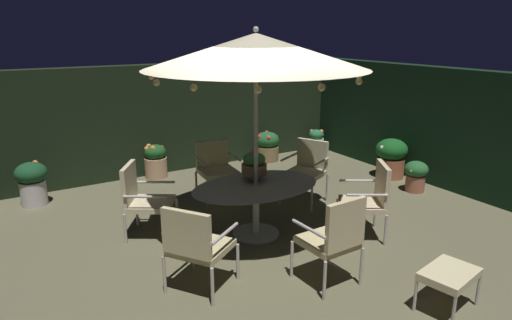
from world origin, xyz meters
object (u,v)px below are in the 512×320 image
at_px(patio_chair_southwest, 143,196).
at_px(centerpiece_planter, 254,164).
at_px(patio_chair_east, 370,196).
at_px(potted_plant_back_right, 316,141).
at_px(patio_umbrella, 256,51).
at_px(ottoman_footrest, 449,276).
at_px(potted_plant_left_near, 391,157).
at_px(patio_dining_table, 256,195).
at_px(potted_plant_back_center, 267,146).
at_px(potted_plant_back_left, 32,181).
at_px(patio_chair_south, 216,165).
at_px(potted_plant_left_far, 156,161).
at_px(patio_chair_southeast, 308,166).
at_px(patio_chair_northeast, 334,236).
at_px(patio_chair_north, 196,243).
at_px(potted_plant_right_far, 416,175).

bearing_deg(patio_chair_southwest, centerpiece_planter, -24.04).
bearing_deg(patio_chair_east, potted_plant_back_right, 60.73).
bearing_deg(patio_umbrella, centerpiece_planter, 65.36).
distance_m(ottoman_footrest, potted_plant_left_near, 4.24).
bearing_deg(patio_dining_table, potted_plant_back_center, 54.87).
xyz_separation_m(patio_chair_southwest, potted_plant_back_left, (-1.16, 1.96, -0.16)).
distance_m(centerpiece_planter, patio_chair_south, 1.35).
relative_size(patio_umbrella, potted_plant_left_far, 4.38).
bearing_deg(patio_chair_southeast, patio_chair_northeast, -121.18).
xyz_separation_m(patio_umbrella, potted_plant_back_center, (2.09, 2.97, -2.12)).
distance_m(centerpiece_planter, potted_plant_back_right, 4.34).
bearing_deg(ottoman_footrest, patio_chair_northeast, 127.08).
height_order(potted_plant_back_right, potted_plant_left_far, potted_plant_left_far).
bearing_deg(patio_chair_north, potted_plant_back_left, 108.28).
xyz_separation_m(centerpiece_planter, patio_chair_southwest, (-1.37, 0.61, -0.39)).
distance_m(potted_plant_right_far, potted_plant_left_far, 4.69).
xyz_separation_m(potted_plant_left_near, potted_plant_back_center, (-1.38, 2.15, -0.07)).
xyz_separation_m(centerpiece_planter, patio_chair_north, (-1.34, -1.04, -0.37)).
distance_m(patio_umbrella, patio_chair_north, 2.41).
relative_size(patio_chair_south, potted_plant_right_far, 1.78).
relative_size(centerpiece_planter, potted_plant_left_far, 0.65).
relative_size(patio_umbrella, patio_chair_southeast, 2.83).
relative_size(patio_chair_north, potted_plant_left_far, 1.54).
height_order(patio_chair_southwest, potted_plant_back_center, patio_chair_southwest).
bearing_deg(potted_plant_back_left, patio_chair_south, -26.14).
height_order(potted_plant_right_far, potted_plant_back_left, potted_plant_back_left).
bearing_deg(patio_chair_east, patio_chair_southeast, 86.78).
distance_m(patio_chair_southwest, potted_plant_back_left, 2.29).
distance_m(patio_chair_north, potted_plant_back_right, 5.99).
bearing_deg(potted_plant_right_far, centerpiece_planter, 177.26).
bearing_deg(patio_chair_south, potted_plant_left_near, -11.48).
height_order(patio_chair_south, potted_plant_left_far, patio_chair_south).
relative_size(patio_chair_northeast, patio_chair_east, 1.03).
xyz_separation_m(patio_chair_southwest, ottoman_footrest, (2.04, -3.24, -0.19)).
distance_m(patio_chair_north, ottoman_footrest, 2.56).
bearing_deg(patio_dining_table, potted_plant_left_far, 95.76).
xyz_separation_m(patio_umbrella, potted_plant_right_far, (3.24, 0.04, -2.14)).
bearing_deg(patio_chair_southwest, patio_chair_north, -88.76).
distance_m(centerpiece_planter, patio_chair_north, 1.74).
relative_size(patio_chair_east, potted_plant_back_right, 1.93).
xyz_separation_m(centerpiece_planter, potted_plant_back_right, (3.29, 2.75, -0.67)).
bearing_deg(ottoman_footrest, patio_dining_table, 107.10).
bearing_deg(patio_chair_southwest, potted_plant_back_center, 32.71).
height_order(patio_chair_southeast, potted_plant_back_center, patio_chair_southeast).
bearing_deg(potted_plant_left_near, patio_chair_northeast, -145.66).
xyz_separation_m(patio_umbrella, potted_plant_left_far, (-0.31, 3.11, -2.11)).
distance_m(patio_chair_southwest, potted_plant_right_far, 4.59).
relative_size(patio_dining_table, patio_umbrella, 0.64).
xyz_separation_m(patio_chair_north, ottoman_footrest, (2.00, -1.59, -0.20)).
xyz_separation_m(patio_umbrella, potted_plant_back_left, (-2.45, 2.77, -2.05)).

